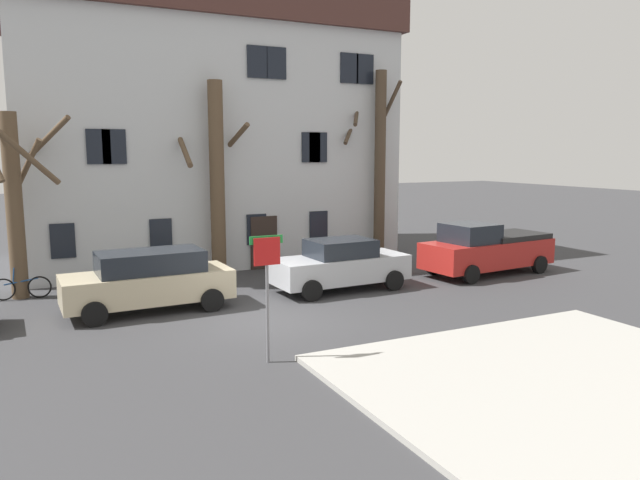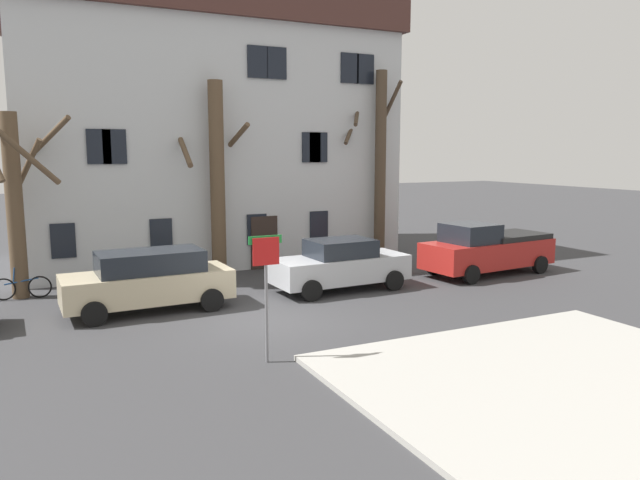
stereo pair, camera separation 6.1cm
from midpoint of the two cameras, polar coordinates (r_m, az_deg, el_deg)
ground_plane at (r=16.80m, az=-4.86°, el=-7.60°), size 120.00×120.00×0.00m
sidewalk_slab at (r=12.87m, az=25.32°, el=-13.22°), size 8.83×8.90×0.12m
building_main at (r=27.10m, az=-10.88°, el=10.48°), size 15.58×8.50×11.22m
tree_bare_near at (r=21.02m, az=-26.93°, el=3.73°), size 3.07×3.22×6.34m
tree_bare_mid at (r=22.50m, az=-9.78°, el=6.12°), size 2.47×2.49×7.18m
tree_bare_far at (r=25.52m, az=5.63°, el=7.75°), size 2.49×2.34×7.94m
car_beige_wagon at (r=18.17m, az=-15.91°, el=-3.67°), size 4.82×2.17×1.78m
car_silver_sedan at (r=20.12m, az=2.04°, el=-2.37°), size 4.66×2.16×1.73m
pickup_truck_red at (r=23.59m, az=15.67°, el=-0.85°), size 5.47×2.55×1.99m
street_sign_pole at (r=13.05m, az=-5.02°, el=-3.30°), size 0.76×0.07×2.84m
bicycle_leaning at (r=21.18m, az=-26.45°, el=-4.09°), size 1.75×0.24×1.03m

